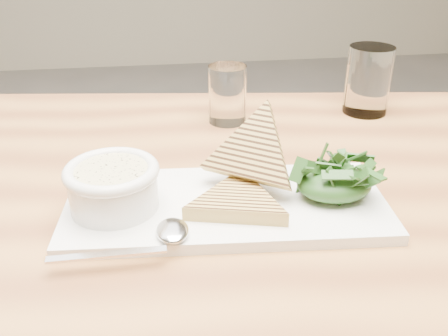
{
  "coord_description": "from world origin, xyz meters",
  "views": [
    {
      "loc": [
        -0.13,
        -0.76,
        1.08
      ],
      "look_at": [
        -0.05,
        -0.22,
        0.79
      ],
      "focal_mm": 40.0,
      "sensor_mm": 36.0,
      "label": 1
    }
  ],
  "objects": [
    {
      "name": "table_top",
      "position": [
        0.03,
        -0.23,
        0.72
      ],
      "size": [
        1.39,
        1.02,
        0.04
      ],
      "primitive_type": "cube",
      "rotation": [
        0.0,
        0.0,
        -0.13
      ],
      "color": "#AD7139",
      "rests_on": "ground"
    },
    {
      "name": "bowl_rim",
      "position": [
        -0.19,
        -0.23,
        0.8
      ],
      "size": [
        0.11,
        0.11,
        0.01
      ],
      "primitive_type": "torus",
      "color": "white",
      "rests_on": "soup_bowl"
    },
    {
      "name": "spoon_handle",
      "position": [
        -0.19,
        -0.33,
        0.76
      ],
      "size": [
        0.12,
        0.01,
        0.0
      ],
      "primitive_type": "cube",
      "rotation": [
        0.0,
        0.0,
        0.01
      ],
      "color": "silver",
      "rests_on": "platter"
    },
    {
      "name": "sandwich_flat",
      "position": [
        -0.04,
        -0.26,
        0.76
      ],
      "size": [
        0.17,
        0.17,
        0.02
      ],
      "primitive_type": null,
      "rotation": [
        0.0,
        0.0,
        -0.25
      ],
      "color": "#B49046",
      "rests_on": "platter"
    },
    {
      "name": "spoon_bowl",
      "position": [
        -0.12,
        -0.3,
        0.76
      ],
      "size": [
        0.04,
        0.05,
        0.01
      ],
      "primitive_type": "ellipsoid",
      "rotation": [
        0.0,
        0.0,
        0.01
      ],
      "color": "silver",
      "rests_on": "platter"
    },
    {
      "name": "glass_near",
      "position": [
        -0.0,
        0.05,
        0.79
      ],
      "size": [
        0.07,
        0.07,
        0.1
      ],
      "primitive_type": "cylinder",
      "color": "white",
      "rests_on": "table_top"
    },
    {
      "name": "glass_far",
      "position": [
        0.25,
        0.06,
        0.8
      ],
      "size": [
        0.08,
        0.08,
        0.12
      ],
      "primitive_type": "cylinder",
      "color": "white",
      "rests_on": "table_top"
    },
    {
      "name": "arugula_pile",
      "position": [
        0.09,
        -0.25,
        0.78
      ],
      "size": [
        0.11,
        0.1,
        0.05
      ],
      "primitive_type": null,
      "color": "#28511E",
      "rests_on": "platter"
    },
    {
      "name": "soup",
      "position": [
        -0.19,
        -0.23,
        0.8
      ],
      "size": [
        0.09,
        0.09,
        0.01
      ],
      "primitive_type": "cylinder",
      "color": "beige",
      "rests_on": "soup_bowl"
    },
    {
      "name": "platter",
      "position": [
        -0.05,
        -0.24,
        0.74
      ],
      "size": [
        0.41,
        0.21,
        0.01
      ],
      "primitive_type": "cube",
      "rotation": [
        0.0,
        0.0,
        -0.07
      ],
      "color": "white",
      "rests_on": "table_top"
    },
    {
      "name": "soup_bowl",
      "position": [
        -0.19,
        -0.23,
        0.77
      ],
      "size": [
        0.11,
        0.11,
        0.04
      ],
      "primitive_type": "cylinder",
      "color": "white",
      "rests_on": "platter"
    },
    {
      "name": "sandwich_lean",
      "position": [
        -0.01,
        -0.2,
        0.8
      ],
      "size": [
        0.21,
        0.21,
        0.16
      ],
      "primitive_type": null,
      "rotation": [
        0.81,
        0.0,
        -0.61
      ],
      "color": "#B49046",
      "rests_on": "sandwich_flat"
    },
    {
      "name": "salad_base",
      "position": [
        0.09,
        -0.25,
        0.77
      ],
      "size": [
        0.1,
        0.08,
        0.04
      ],
      "primitive_type": "ellipsoid",
      "color": "#183911",
      "rests_on": "platter"
    }
  ]
}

